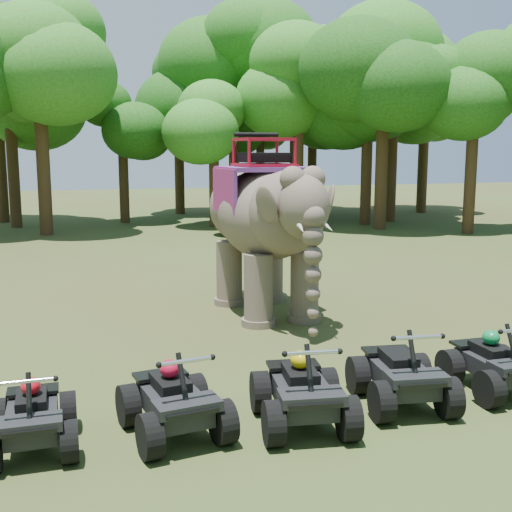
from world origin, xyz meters
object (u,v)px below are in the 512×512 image
object	(u,v)px
elephant	(265,225)
atv_1	(174,391)
atv_2	(302,382)
atv_4	(496,355)
atv_0	(31,408)
atv_3	(402,365)

from	to	relation	value
elephant	atv_1	bearing A→B (deg)	-121.35
atv_2	atv_4	size ratio (longest dim) A/B	1.06
atv_0	atv_4	bearing A→B (deg)	-0.20
atv_0	atv_1	bearing A→B (deg)	-2.61
elephant	atv_3	distance (m)	6.22
elephant	atv_4	size ratio (longest dim) A/B	3.08
atv_2	atv_3	world-z (taller)	atv_2
elephant	atv_1	distance (m)	7.01
atv_2	atv_4	bearing A→B (deg)	13.04
atv_0	atv_2	world-z (taller)	atv_2
atv_1	atv_4	world-z (taller)	atv_1
atv_0	elephant	bearing A→B (deg)	49.57
elephant	atv_4	world-z (taller)	elephant
atv_0	atv_3	world-z (taller)	atv_3
atv_1	atv_2	size ratio (longest dim) A/B	0.97
atv_1	atv_3	xyz separation A→B (m)	(3.49, -0.02, 0.01)
elephant	atv_4	distance (m)	6.48
atv_2	atv_4	world-z (taller)	atv_2
atv_4	atv_3	bearing A→B (deg)	-177.48
atv_2	atv_3	size ratio (longest dim) A/B	1.01
atv_2	atv_0	bearing A→B (deg)	-176.77
elephant	atv_2	distance (m)	6.60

